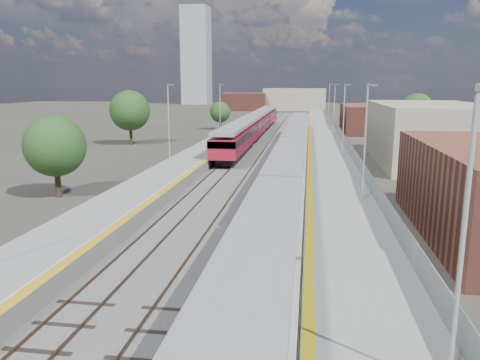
# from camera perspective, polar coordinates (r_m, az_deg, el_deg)

# --- Properties ---
(ground) EXTENTS (320.00, 320.00, 0.00)m
(ground) POSITION_cam_1_polar(r_m,az_deg,el_deg) (59.70, 5.45, 3.40)
(ground) COLOR #47443A
(ground) RESTS_ON ground
(ballast_bed) EXTENTS (10.50, 155.00, 0.06)m
(ballast_bed) POSITION_cam_1_polar(r_m,az_deg,el_deg) (62.32, 3.50, 3.80)
(ballast_bed) COLOR #565451
(ballast_bed) RESTS_ON ground
(tracks) EXTENTS (8.96, 160.00, 0.17)m
(tracks) POSITION_cam_1_polar(r_m,az_deg,el_deg) (63.91, 4.17, 4.06)
(tracks) COLOR #4C3323
(tracks) RESTS_ON ground
(platform_right) EXTENTS (4.70, 155.00, 8.52)m
(platform_right) POSITION_cam_1_polar(r_m,az_deg,el_deg) (62.06, 10.47, 4.07)
(platform_right) COLOR slate
(platform_right) RESTS_ON ground
(platform_left) EXTENTS (4.30, 155.00, 8.52)m
(platform_left) POSITION_cam_1_polar(r_m,az_deg,el_deg) (63.18, -2.67, 4.37)
(platform_left) COLOR slate
(platform_left) RESTS_ON ground
(buildings) EXTENTS (72.00, 185.50, 40.00)m
(buildings) POSITION_cam_1_polar(r_m,az_deg,el_deg) (149.13, 0.25, 12.49)
(buildings) COLOR brown
(buildings) RESTS_ON ground
(green_train) EXTENTS (2.75, 76.74, 3.03)m
(green_train) POSITION_cam_1_polar(r_m,az_deg,el_deg) (44.13, 6.39, 3.27)
(green_train) COLOR black
(green_train) RESTS_ON ground
(red_train) EXTENTS (2.90, 58.70, 3.65)m
(red_train) POSITION_cam_1_polar(r_m,az_deg,el_deg) (74.97, 1.87, 6.78)
(red_train) COLOR black
(red_train) RESTS_ON ground
(tree_a) EXTENTS (4.59, 4.59, 6.22)m
(tree_a) POSITION_cam_1_polar(r_m,az_deg,el_deg) (37.76, -21.62, 3.84)
(tree_a) COLOR #382619
(tree_a) RESTS_ON ground
(tree_b) EXTENTS (5.64, 5.64, 7.64)m
(tree_b) POSITION_cam_1_polar(r_m,az_deg,el_deg) (68.19, -13.29, 8.23)
(tree_b) COLOR #382619
(tree_b) RESTS_ON ground
(tree_c) EXTENTS (3.86, 3.86, 5.24)m
(tree_c) POSITION_cam_1_polar(r_m,az_deg,el_deg) (88.72, -2.43, 8.26)
(tree_c) COLOR #382619
(tree_c) RESTS_ON ground
(tree_d) EXTENTS (5.23, 5.23, 7.09)m
(tree_d) POSITION_cam_1_polar(r_m,az_deg,el_deg) (79.53, 20.70, 7.99)
(tree_d) COLOR #382619
(tree_d) RESTS_ON ground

